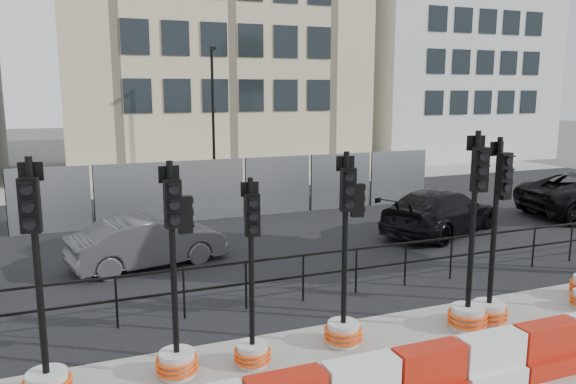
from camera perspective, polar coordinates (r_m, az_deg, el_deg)
name	(u,v)px	position (r m, az deg, el deg)	size (l,w,h in m)	color
ground	(386,315)	(11.08, 9.91, -12.22)	(120.00, 120.00, 0.00)	#51514C
road	(264,230)	(17.12, -2.42, -3.89)	(40.00, 14.00, 0.03)	black
sidewalk_far	(198,185)	(25.62, -9.08, 0.75)	(40.00, 4.00, 0.02)	gray
building_white	(439,29)	(38.19, 15.05, 15.68)	(12.00, 9.06, 16.00)	silver
kerb_railing	(356,263)	(11.82, 6.96, -7.14)	(18.00, 0.04, 1.00)	black
heras_fencing	(237,193)	(19.58, -5.17, -0.12)	(14.33, 1.72, 2.00)	gray
lamp_post_far	(213,114)	(24.41, -7.61, 7.90)	(0.12, 0.56, 6.00)	black
barrier_row	(490,363)	(8.89, 19.81, -16.01)	(15.70, 0.50, 0.80)	red
traffic_signal_a	(44,353)	(8.59, -23.51, -14.77)	(0.67, 0.67, 3.39)	silver
traffic_signal_b	(177,328)	(8.64, -11.25, -13.37)	(0.64, 0.64, 3.25)	silver
traffic_signal_c	(252,329)	(8.87, -3.65, -13.70)	(0.58, 0.58, 2.96)	silver
traffic_signal_d	(345,301)	(9.51, 5.77, -10.95)	(0.64, 0.64, 3.26)	silver
traffic_signal_e	(469,291)	(10.54, 17.93, -9.51)	(0.70, 0.70, 3.55)	silver
traffic_signal_f	(492,281)	(10.89, 19.99, -8.54)	(0.67, 0.67, 3.42)	silver
car_b	(148,242)	(13.98, -14.03, -4.94)	(3.91, 2.06, 1.22)	#444449
car_c	(441,211)	(17.24, 15.33, -1.92)	(4.98, 3.59, 1.34)	black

